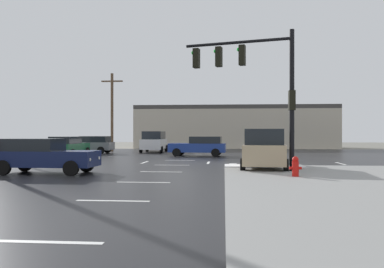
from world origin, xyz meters
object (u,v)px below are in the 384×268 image
at_px(suv_tan, 264,148).
at_px(utility_pole_distant, 112,110).
at_px(sedan_blue, 200,146).
at_px(traffic_signal_mast, 256,76).
at_px(sedan_grey, 90,144).
at_px(sedan_green, 68,146).
at_px(suv_white, 154,141).
at_px(fire_hydrant, 295,166).
at_px(sedan_navy, 43,155).

distance_m(suv_tan, utility_pole_distant, 23.84).
height_order(suv_tan, utility_pole_distant, utility_pole_distant).
bearing_deg(sedan_blue, traffic_signal_mast, 108.80).
height_order(sedan_blue, utility_pole_distant, utility_pole_distant).
relative_size(traffic_signal_mast, utility_pole_distant, 0.80).
height_order(sedan_grey, sedan_green, same).
bearing_deg(traffic_signal_mast, suv_white, -52.04).
relative_size(suv_tan, sedan_green, 1.09).
bearing_deg(sedan_green, sedan_blue, -82.61).
relative_size(fire_hydrant, sedan_navy, 0.17).
relative_size(fire_hydrant, utility_pole_distant, 0.10).
relative_size(fire_hydrant, suv_tan, 0.16).
bearing_deg(suv_tan, sedan_blue, 24.93).
xyz_separation_m(fire_hydrant, sedan_navy, (-10.99, 1.43, 0.32)).
xyz_separation_m(traffic_signal_mast, fire_hydrant, (1.31, -2.82, -4.01)).
xyz_separation_m(fire_hydrant, sedan_blue, (-4.75, 15.61, 0.32)).
xyz_separation_m(sedan_navy, sedan_green, (-4.16, 13.03, 0.00)).
bearing_deg(sedan_grey, sedan_green, 89.71).
xyz_separation_m(fire_hydrant, sedan_green, (-15.15, 14.46, 0.32)).
height_order(sedan_grey, utility_pole_distant, utility_pole_distant).
bearing_deg(sedan_grey, traffic_signal_mast, 131.11).
bearing_deg(suv_white, sedan_green, 142.70).
height_order(sedan_navy, utility_pole_distant, utility_pole_distant).
relative_size(fire_hydrant, sedan_blue, 0.17).
height_order(traffic_signal_mast, suv_tan, traffic_signal_mast).
bearing_deg(sedan_blue, fire_hydrant, 110.66).
relative_size(sedan_grey, suv_white, 0.94).
xyz_separation_m(traffic_signal_mast, sedan_grey, (-13.73, 16.35, -3.69)).
bearing_deg(fire_hydrant, sedan_green, 136.33).
bearing_deg(sedan_blue, suv_tan, 112.79).
bearing_deg(sedan_green, sedan_navy, -161.23).
relative_size(traffic_signal_mast, sedan_grey, 1.41).
height_order(fire_hydrant, suv_tan, suv_tan).
height_order(sedan_navy, sedan_blue, same).
relative_size(suv_white, suv_tan, 0.98).
bearing_deg(sedan_navy, sedan_green, 108.80).
bearing_deg(suv_tan, sedan_green, 60.18).
bearing_deg(suv_white, sedan_grey, 116.33).
distance_m(sedan_grey, sedan_blue, 10.88).
bearing_deg(fire_hydrant, sedan_blue, 106.94).
distance_m(sedan_navy, suv_tan, 10.56).
xyz_separation_m(sedan_navy, sedan_blue, (6.23, 14.19, 0.00)).
bearing_deg(suv_tan, fire_hydrant, -163.33).
relative_size(sedan_blue, utility_pole_distant, 0.58).
bearing_deg(sedan_blue, sedan_green, 10.05).
bearing_deg(sedan_grey, sedan_blue, 161.99).
bearing_deg(sedan_green, fire_hydrant, -132.60).
bearing_deg(utility_pole_distant, sedan_navy, -81.62).
height_order(suv_white, utility_pole_distant, utility_pole_distant).
bearing_deg(fire_hydrant, traffic_signal_mast, 114.88).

